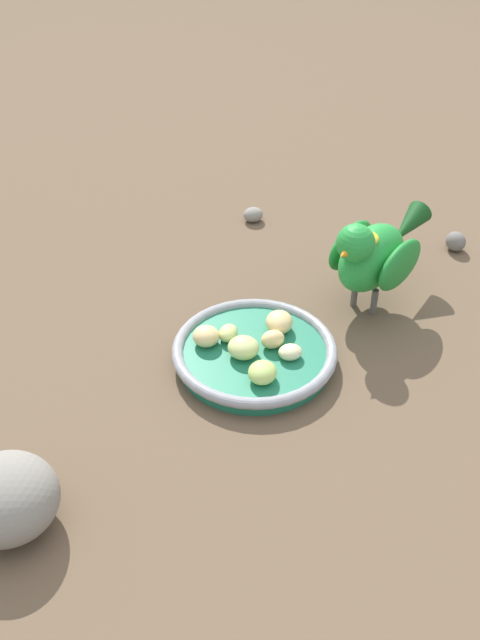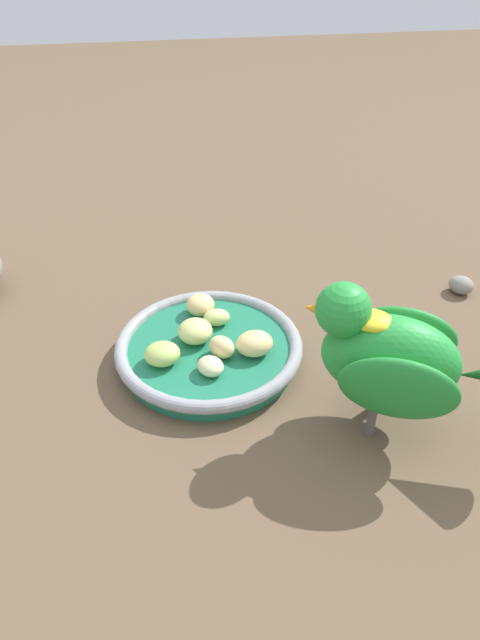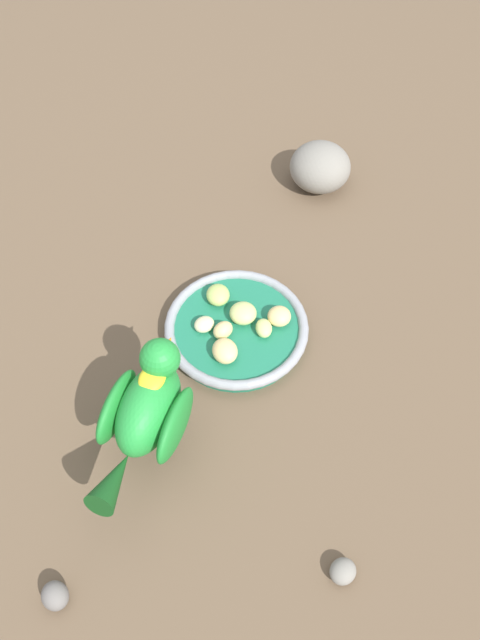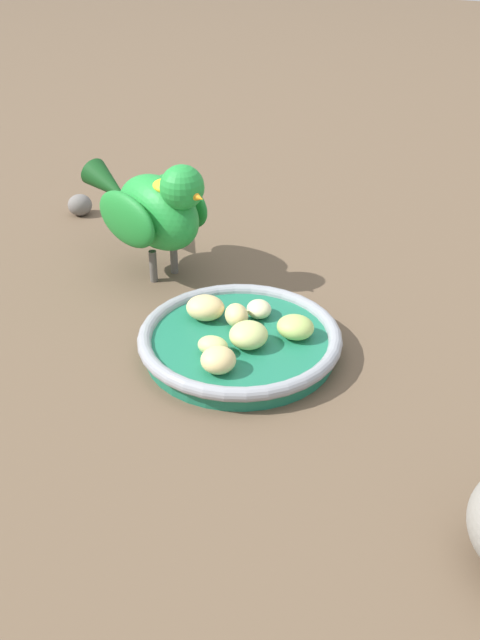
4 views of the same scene
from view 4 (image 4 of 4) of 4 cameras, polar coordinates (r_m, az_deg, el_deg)
The scene contains 11 objects.
ground_plane at distance 0.76m, azimuth -0.28°, elevation -2.84°, with size 4.00×4.00×0.00m, color brown.
feeding_bowl at distance 0.77m, azimuth -0.27°, elevation -1.50°, with size 0.20×0.20×0.03m.
apple_piece_0 at distance 0.73m, azimuth -1.94°, elevation -1.84°, with size 0.03×0.02×0.02m, color #C6D17A.
apple_piece_1 at distance 0.79m, azimuth 1.36°, elevation 0.78°, with size 0.03×0.02×0.02m, color beige.
apple_piece_2 at distance 0.79m, azimuth -2.48°, elevation 0.88°, with size 0.04×0.03×0.02m, color #E5C67F.
apple_piece_3 at distance 0.74m, azimuth 0.61°, elevation -1.08°, with size 0.04×0.04×0.02m, color #C6D17A.
apple_piece_4 at distance 0.71m, azimuth -1.72°, elevation -2.83°, with size 0.03×0.03×0.02m, color #E5C67F.
apple_piece_5 at distance 0.78m, azimuth -0.25°, elevation 0.33°, with size 0.03×0.02×0.02m, color #E5C67F.
apple_piece_6 at distance 0.76m, azimuth 3.96°, elevation -0.51°, with size 0.04×0.03×0.02m, color #B2CC66.
parrot at distance 0.88m, azimuth -6.02°, elevation 7.99°, with size 0.19×0.13×0.14m.
pebble_1 at distance 1.07m, azimuth -11.32°, elevation 8.03°, with size 0.03×0.03×0.03m, color slate.
Camera 4 is at (0.21, -0.59, 0.43)m, focal length 44.98 mm.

